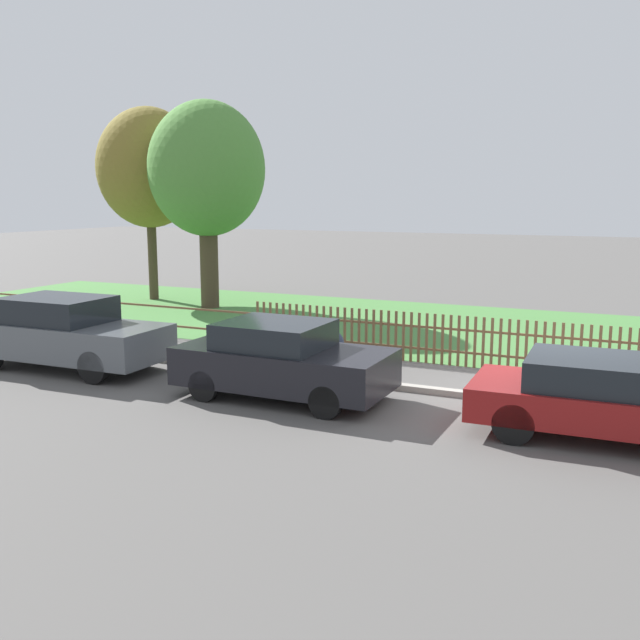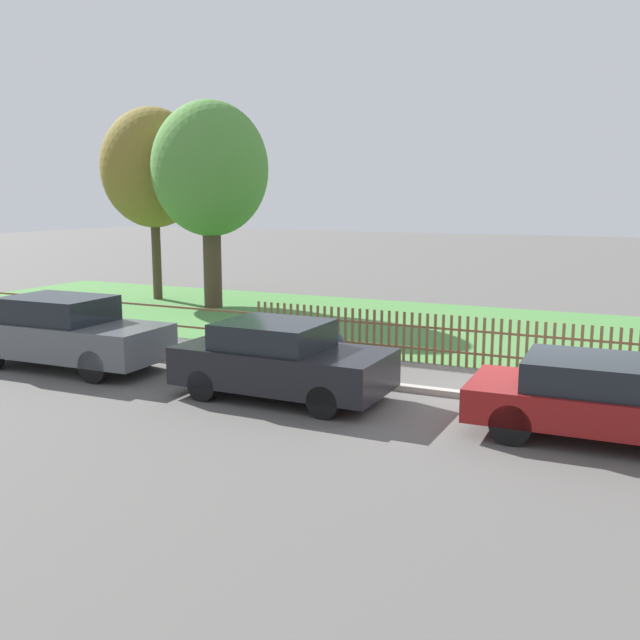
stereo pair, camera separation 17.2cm
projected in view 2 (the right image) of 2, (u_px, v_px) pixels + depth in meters
name	position (u px, v px, depth m)	size (l,w,h in m)	color
ground_plane	(537.00, 409.00, 12.52)	(120.00, 120.00, 0.00)	#565451
kerb_stone	(538.00, 404.00, 12.60)	(42.64, 0.20, 0.12)	#9E998E
grass_strip	(579.00, 339.00, 18.70)	(42.64, 8.89, 0.01)	#477F3D
park_fence	(558.00, 350.00, 14.66)	(42.64, 0.05, 1.13)	brown
parked_car_silver_hatchback	(66.00, 332.00, 15.40)	(4.53, 1.86, 1.56)	#51565B
parked_car_black_saloon	(281.00, 360.00, 13.11)	(3.94, 1.84, 1.42)	black
parked_car_navy_estate	(600.00, 398.00, 10.84)	(4.05, 1.92, 1.26)	maroon
covered_motorcycle	(304.00, 340.00, 15.23)	(2.04, 0.77, 1.09)	black
tree_nearest_kerb	(153.00, 168.00, 25.22)	(3.66, 3.66, 6.80)	#473828
tree_behind_motorcycle	(210.00, 170.00, 23.28)	(3.82, 3.82, 6.78)	#473828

